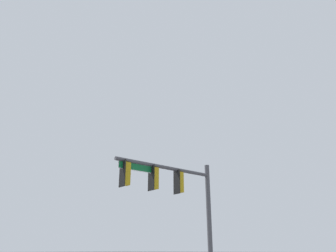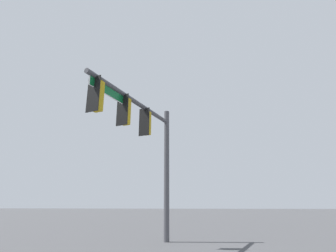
{
  "view_description": "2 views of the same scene",
  "coord_description": "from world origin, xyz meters",
  "views": [
    {
      "loc": [
        9.84,
        4.15,
        1.91
      ],
      "look_at": [
        -2.09,
        -4.74,
        7.49
      ],
      "focal_mm": 35.0,
      "sensor_mm": 36.0,
      "label": 1
    },
    {
      "loc": [
        6.34,
        -2.74,
        1.6
      ],
      "look_at": [
        -3.52,
        -4.66,
        4.7
      ],
      "focal_mm": 28.0,
      "sensor_mm": 36.0,
      "label": 2
    }
  ],
  "objects": [
    {
      "name": "signal_pole_near",
      "position": [
        -4.63,
        -5.93,
        4.63
      ],
      "size": [
        6.17,
        1.82,
        6.55
      ],
      "color": "#47474C",
      "rests_on": "ground_plane"
    }
  ]
}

